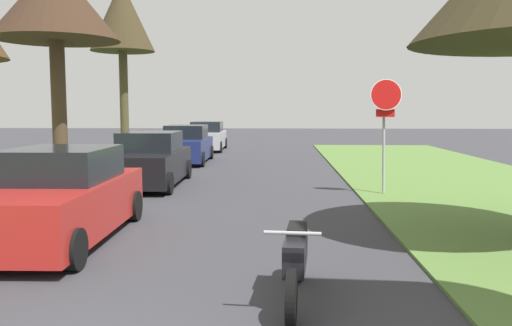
% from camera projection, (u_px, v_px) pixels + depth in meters
% --- Properties ---
extents(stop_sign_far, '(0.81, 0.35, 2.97)m').
position_uv_depth(stop_sign_far, '(385.00, 111.00, 13.50)').
color(stop_sign_far, '#9EA0A5').
rests_on(stop_sign_far, grass_verge_right).
extents(street_tree_left_mid_b, '(4.38, 4.38, 7.32)m').
position_uv_depth(street_tree_left_mid_b, '(55.00, 3.00, 18.22)').
color(street_tree_left_mid_b, '#473426').
rests_on(street_tree_left_mid_b, grass_verge_left).
extents(street_tree_left_far, '(3.07, 3.07, 8.32)m').
position_uv_depth(street_tree_left_far, '(122.00, 18.00, 25.18)').
color(street_tree_left_far, '#484029').
rests_on(street_tree_left_far, grass_verge_left).
extents(parked_sedan_red, '(2.04, 4.45, 1.57)m').
position_uv_depth(parked_sedan_red, '(59.00, 198.00, 8.93)').
color(parked_sedan_red, red).
rests_on(parked_sedan_red, ground).
extents(parked_sedan_black, '(2.04, 4.45, 1.57)m').
position_uv_depth(parked_sedan_black, '(149.00, 161.00, 15.45)').
color(parked_sedan_black, black).
rests_on(parked_sedan_black, ground).
extents(parked_sedan_navy, '(2.04, 4.45, 1.57)m').
position_uv_depth(parked_sedan_navy, '(186.00, 145.00, 22.13)').
color(parked_sedan_navy, navy).
rests_on(parked_sedan_navy, ground).
extents(parked_sedan_silver, '(2.04, 4.45, 1.57)m').
position_uv_depth(parked_sedan_silver, '(207.00, 137.00, 28.83)').
color(parked_sedan_silver, '#BCBCC1').
rests_on(parked_sedan_silver, ground).
extents(parked_motorcycle, '(0.60, 2.05, 0.97)m').
position_uv_depth(parked_motorcycle, '(296.00, 259.00, 6.14)').
color(parked_motorcycle, black).
rests_on(parked_motorcycle, ground).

